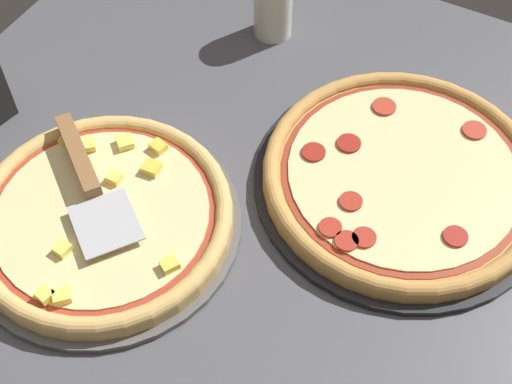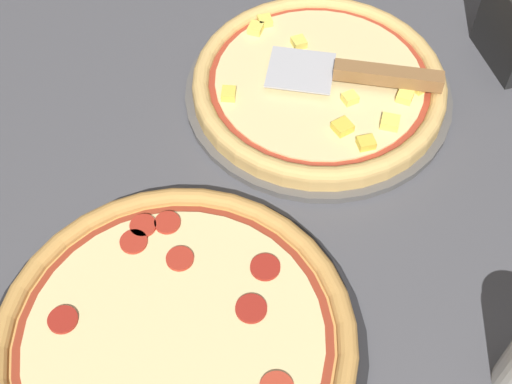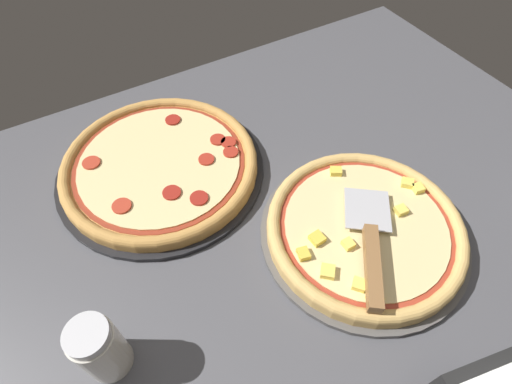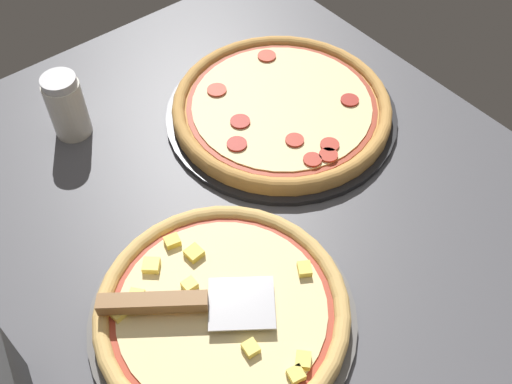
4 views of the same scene
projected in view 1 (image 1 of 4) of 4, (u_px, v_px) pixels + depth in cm
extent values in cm
cube|color=#4C4C51|center=(196.00, 245.00, 95.16)|extent=(124.12, 98.65, 3.60)
cylinder|color=#565451|center=(105.00, 225.00, 94.40)|extent=(36.36, 36.36, 1.00)
cylinder|color=#DBAD60|center=(103.00, 218.00, 93.27)|extent=(34.18, 34.18, 1.83)
torus|color=#DBAD60|center=(102.00, 214.00, 92.53)|extent=(34.18, 34.18, 2.27)
cylinder|color=#A33823|center=(102.00, 214.00, 92.47)|extent=(29.71, 29.71, 0.15)
cylinder|color=beige|center=(102.00, 214.00, 92.37)|extent=(28.03, 28.03, 0.40)
cube|color=#F9E05B|center=(68.00, 140.00, 98.92)|extent=(2.08, 2.49, 1.07)
cube|color=#F4D64C|center=(170.00, 265.00, 86.92)|extent=(2.74, 2.64, 1.07)
cube|color=#F9E05B|center=(114.00, 178.00, 94.97)|extent=(1.73, 1.85, 1.07)
cube|color=#F9E05B|center=(62.00, 249.00, 88.29)|extent=(2.15, 2.01, 1.07)
cube|color=#F9E05B|center=(45.00, 295.00, 84.45)|extent=(2.21, 2.23, 1.07)
cube|color=yellow|center=(158.00, 147.00, 98.25)|extent=(2.24, 2.45, 1.07)
cube|color=yellow|center=(152.00, 168.00, 96.00)|extent=(2.36, 2.39, 1.07)
cube|color=#F9E05B|center=(125.00, 142.00, 98.73)|extent=(3.14, 3.15, 1.07)
cube|color=#F9E05B|center=(62.00, 296.00, 84.35)|extent=(2.83, 2.84, 1.07)
cube|color=#F9E05B|center=(88.00, 145.00, 98.41)|extent=(2.77, 2.76, 1.07)
cylinder|color=black|center=(401.00, 182.00, 98.62)|extent=(40.83, 40.83, 1.00)
cylinder|color=#C68E47|center=(402.00, 177.00, 97.58)|extent=(38.38, 38.38, 1.61)
torus|color=#C68E47|center=(403.00, 173.00, 96.94)|extent=(38.38, 38.38, 2.24)
cylinder|color=maroon|center=(403.00, 173.00, 96.87)|extent=(33.36, 33.36, 0.15)
cylinder|color=beige|center=(403.00, 172.00, 96.77)|extent=(31.47, 31.47, 0.40)
cylinder|color=#AD2D1E|center=(347.00, 241.00, 89.64)|extent=(3.08, 3.08, 0.40)
cylinder|color=#B73823|center=(474.00, 130.00, 100.79)|extent=(3.44, 3.44, 0.40)
cylinder|color=#AD2D1E|center=(330.00, 228.00, 90.86)|extent=(3.03, 3.03, 0.40)
cylinder|color=maroon|center=(314.00, 152.00, 98.37)|extent=(3.35, 3.35, 0.40)
cylinder|color=#AD2D1E|center=(351.00, 201.00, 93.34)|extent=(3.11, 3.11, 0.40)
cylinder|color=#B73823|center=(384.00, 107.00, 103.54)|extent=(3.47, 3.47, 0.40)
cylinder|color=#AD2D1E|center=(364.00, 237.00, 89.95)|extent=(3.14, 3.14, 0.40)
cylinder|color=maroon|center=(455.00, 236.00, 90.04)|extent=(3.20, 3.20, 0.40)
cylinder|color=maroon|center=(349.00, 143.00, 99.33)|extent=(3.40, 3.40, 0.40)
cube|color=#B7B7BC|center=(105.00, 223.00, 89.83)|extent=(11.39, 11.58, 0.24)
cube|color=olive|center=(78.00, 155.00, 95.35)|extent=(10.28, 12.73, 2.00)
cylinder|color=silver|center=(273.00, 7.00, 113.97)|extent=(6.26, 6.26, 10.36)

